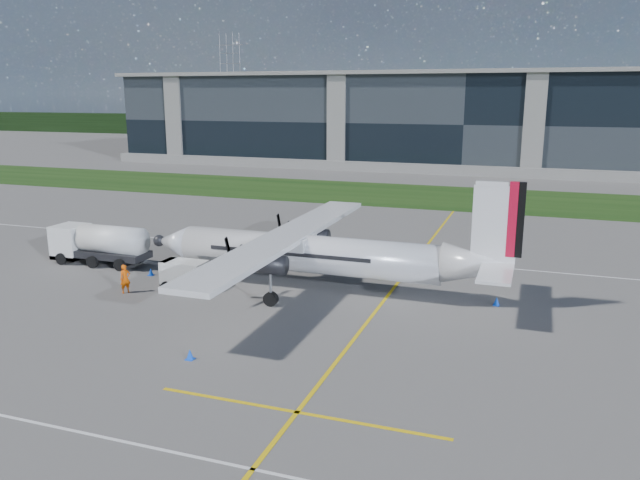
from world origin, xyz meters
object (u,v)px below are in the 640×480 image
object	(u,v)px
fuel_tanker_truck	(94,244)
baggage_tug	(185,275)
turboprop_aircraft	(321,233)
safety_cone_fwd	(151,272)
pylon_west	(231,84)
safety_cone_stbdwing	(348,240)
ground_crew_person	(125,277)
safety_cone_tail	(496,301)
safety_cone_portwing	(190,354)

from	to	relation	value
fuel_tanker_truck	baggage_tug	xyz separation A→B (m)	(9.38, -3.06, -0.56)
turboprop_aircraft	baggage_tug	size ratio (longest dim) A/B	8.35
turboprop_aircraft	safety_cone_fwd	distance (m)	12.51
pylon_west	safety_cone_stbdwing	distance (m)	150.36
fuel_tanker_truck	ground_crew_person	size ratio (longest dim) A/B	3.74
ground_crew_person	safety_cone_tail	distance (m)	22.52
baggage_tug	safety_cone_portwing	size ratio (longest dim) A/B	5.90
turboprop_aircraft	safety_cone_portwing	distance (m)	12.63
turboprop_aircraft	safety_cone_fwd	bearing A→B (deg)	-176.44
pylon_west	safety_cone_fwd	bearing A→B (deg)	-64.80
fuel_tanker_truck	baggage_tug	bearing A→B (deg)	-18.07
safety_cone_stbdwing	turboprop_aircraft	bearing A→B (deg)	-80.94
turboprop_aircraft	baggage_tug	world-z (taller)	turboprop_aircraft
safety_cone_fwd	safety_cone_stbdwing	distance (m)	16.70
pylon_west	safety_cone_tail	bearing A→B (deg)	-57.51
pylon_west	safety_cone_stbdwing	xyz separation A→B (m)	(76.74, -128.46, -14.75)
pylon_west	safety_cone_portwing	bearing A→B (deg)	-63.45
safety_cone_tail	baggage_tug	bearing A→B (deg)	-170.51
baggage_tug	safety_cone_fwd	xyz separation A→B (m)	(-3.72, 1.73, -0.64)
ground_crew_person	fuel_tanker_truck	bearing A→B (deg)	85.48
pylon_west	baggage_tug	bearing A→B (deg)	-63.86
pylon_west	safety_cone_fwd	world-z (taller)	pylon_west
safety_cone_portwing	pylon_west	bearing A→B (deg)	116.55
fuel_tanker_truck	ground_crew_person	xyz separation A→B (m)	(6.41, -5.10, -0.42)
baggage_tug	safety_cone_tail	world-z (taller)	baggage_tug
fuel_tanker_truck	safety_cone_fwd	bearing A→B (deg)	-13.26
ground_crew_person	safety_cone_stbdwing	bearing A→B (deg)	5.69
safety_cone_fwd	safety_cone_portwing	distance (m)	14.83
safety_cone_stbdwing	safety_cone_fwd	bearing A→B (deg)	-126.74
turboprop_aircraft	baggage_tug	bearing A→B (deg)	-163.37
pylon_west	safety_cone_fwd	distance (m)	157.45
safety_cone_fwd	safety_cone_stbdwing	bearing A→B (deg)	53.26
ground_crew_person	safety_cone_tail	size ratio (longest dim) A/B	4.12
baggage_tug	safety_cone_fwd	distance (m)	4.15
safety_cone_portwing	safety_cone_tail	bearing A→B (deg)	44.35
pylon_west	safety_cone_portwing	distance (m)	171.72
baggage_tug	safety_cone_stbdwing	distance (m)	16.37
safety_cone_tail	ground_crew_person	bearing A→B (deg)	-166.63
ground_crew_person	safety_cone_fwd	xyz separation A→B (m)	(-0.75, 3.77, -0.78)
turboprop_aircraft	safety_cone_portwing	bearing A→B (deg)	-100.77
pylon_west	fuel_tanker_truck	xyz separation A→B (m)	(61.09, -140.51, -13.55)
baggage_tug	ground_crew_person	bearing A→B (deg)	-145.50
safety_cone_portwing	safety_cone_fwd	bearing A→B (deg)	131.02
pylon_west	ground_crew_person	distance (m)	161.10
turboprop_aircraft	baggage_tug	xyz separation A→B (m)	(-8.28, -2.47, -2.81)
safety_cone_portwing	baggage_tug	bearing A→B (deg)	122.42
ground_crew_person	safety_cone_stbdwing	size ratio (longest dim) A/B	4.12
turboprop_aircraft	ground_crew_person	distance (m)	12.41
safety_cone_tail	fuel_tanker_truck	bearing A→B (deg)	-179.79
baggage_tug	safety_cone_portwing	distance (m)	11.23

